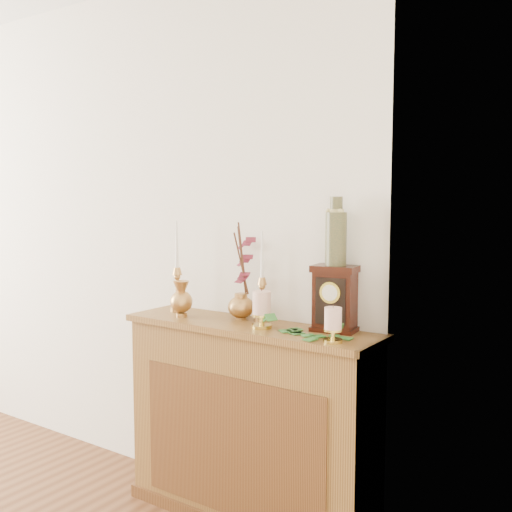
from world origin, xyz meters
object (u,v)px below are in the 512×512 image
Objects in this scene: bud_vase at (181,299)px; mantel_clock at (335,299)px; ceramic_vase at (336,235)px; candlestick_left at (177,282)px; ginger_jar at (244,275)px; candlestick_center at (262,292)px.

bud_vase is 0.61× the size of mantel_clock.
bud_vase is 0.83m from ceramic_vase.
mantel_clock is (0.85, 0.05, -0.01)m from candlestick_left.
bud_vase is 0.38× the size of ginger_jar.
bud_vase is at bearing -168.92° from ceramic_vase.
bud_vase is at bearing -159.29° from candlestick_center.
candlestick_left is 1.60× the size of mantel_clock.
candlestick_center is 0.13m from ginger_jar.
candlestick_center is at bearing 5.60° from candlestick_left.
ceramic_vase is at bearing 90.00° from mantel_clock.
candlestick_center is at bearing -4.79° from ginger_jar.
ceramic_vase is at bearing 11.08° from bud_vase.
ceramic_vase is (0.37, 0.01, 0.28)m from candlestick_center.
ginger_jar is 1.62× the size of mantel_clock.
candlestick_center is at bearing -179.19° from ceramic_vase.
ginger_jar reaches higher than mantel_clock.
ginger_jar is at bearing 29.40° from bud_vase.
ceramic_vase reaches higher than mantel_clock.
candlestick_center is 0.46m from ceramic_vase.
ceramic_vase is (0.85, 0.05, 0.26)m from candlestick_left.
ceramic_vase reaches higher than bud_vase.
bud_vase is 0.33m from ginger_jar.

